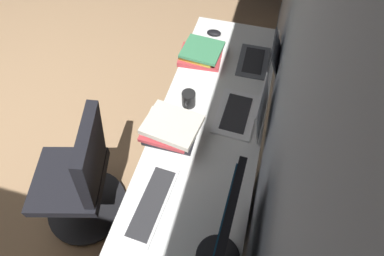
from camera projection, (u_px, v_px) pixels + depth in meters
name	position (u px, v px, depth m)	size (l,w,h in m)	color
wall_back	(304.00, 60.00, 1.32)	(4.59, 0.10, 2.60)	#8C939E
desk	(200.00, 159.00, 1.77)	(2.37, 0.62, 0.73)	white
drawer_pedestal	(196.00, 210.00, 1.93)	(0.40, 0.51, 0.69)	white
monitor_primary	(222.00, 241.00, 1.18)	(0.53, 0.20, 0.47)	black
laptop_leftmost	(246.00, 111.00, 1.81)	(0.36, 0.29, 0.23)	white
laptop_left	(262.00, 58.00, 2.08)	(0.32, 0.28, 0.19)	#595B60
keyboard_main	(152.00, 203.00, 1.54)	(0.43, 0.17, 0.02)	silver
mouse_main	(214.00, 33.00, 2.28)	(0.06, 0.10, 0.03)	black
book_stack_near	(201.00, 53.00, 2.12)	(0.26, 0.30, 0.09)	#B2383D
book_stack_far	(170.00, 128.00, 1.74)	(0.28, 0.33, 0.11)	black
coffee_mug	(189.00, 99.00, 1.87)	(0.12, 0.08, 0.10)	black
office_chair	(81.00, 181.00, 1.92)	(0.56, 0.60, 0.97)	black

